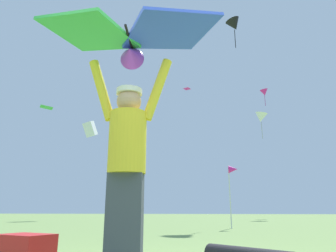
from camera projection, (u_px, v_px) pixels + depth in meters
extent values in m
cube|color=#424751|center=(125.00, 222.00, 2.56)|extent=(0.33, 0.25, 0.82)
cylinder|color=yellow|center=(128.00, 143.00, 2.75)|extent=(0.40, 0.40, 0.56)
sphere|color=tan|center=(129.00, 102.00, 2.86)|extent=(0.23, 0.23, 0.23)
cylinder|color=white|center=(129.00, 92.00, 2.88)|extent=(0.28, 0.28, 0.05)
cylinder|color=yellow|center=(157.00, 89.00, 2.88)|extent=(0.29, 0.14, 0.62)
cylinder|color=yellow|center=(102.00, 90.00, 2.90)|extent=(0.29, 0.14, 0.62)
cylinder|color=black|center=(131.00, 45.00, 3.02)|extent=(0.15, 0.66, 0.02)
cube|color=blue|center=(171.00, 31.00, 2.93)|extent=(1.03, 1.00, 0.19)
cube|color=green|center=(89.00, 33.00, 2.96)|extent=(0.92, 0.84, 0.19)
cone|color=purple|center=(131.00, 54.00, 2.99)|extent=(0.27, 0.24, 0.24)
cone|color=#DB2393|center=(264.00, 92.00, 30.29)|extent=(1.17, 1.20, 0.81)
cylinder|color=#991867|center=(265.00, 100.00, 30.06)|extent=(0.03, 0.03, 1.12)
pyramid|color=green|center=(47.00, 107.00, 18.01)|extent=(0.76, 0.76, 0.16)
pyramid|color=#DB2393|center=(187.00, 88.00, 39.00)|extent=(1.00, 1.00, 0.11)
cone|color=black|center=(234.00, 25.00, 16.42)|extent=(1.18, 1.15, 0.92)
cylinder|color=black|center=(235.00, 39.00, 16.19)|extent=(0.03, 0.03, 1.09)
cube|color=white|center=(90.00, 129.00, 20.68)|extent=(0.87, 0.91, 1.24)
cone|color=white|center=(261.00, 117.00, 23.20)|extent=(1.37, 1.33, 0.90)
cylinder|color=#A4A4A4|center=(262.00, 130.00, 22.93)|extent=(0.04, 0.04, 1.31)
cube|color=red|center=(24.00, 252.00, 2.74)|extent=(0.55, 0.43, 0.30)
cylinder|color=silver|center=(230.00, 196.00, 9.43)|extent=(0.04, 0.04, 1.90)
cone|color=#DB2393|center=(233.00, 169.00, 9.62)|extent=(0.28, 0.24, 0.24)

